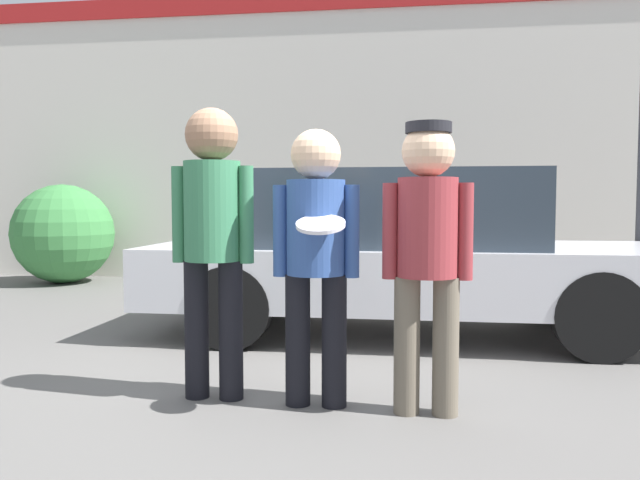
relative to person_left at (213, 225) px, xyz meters
name	(u,v)px	position (x,y,z in m)	size (l,w,h in m)	color
ground_plane	(275,390)	(0.34, 0.21, -1.08)	(56.00, 56.00, 0.00)	#5B5956
storefront_building	(352,135)	(0.34, 5.90, 1.15)	(24.00, 0.22, 4.40)	silver
person_left	(213,225)	(0.00, 0.00, 0.00)	(0.52, 0.35, 1.79)	black
person_middle_with_frisbee	(316,243)	(0.65, -0.05, -0.10)	(0.52, 0.56, 1.65)	black
person_right	(427,241)	(1.30, -0.11, -0.08)	(0.51, 0.34, 1.67)	#665B4C
parked_car_near	(404,253)	(1.16, 2.06, -0.33)	(4.68, 1.80, 1.50)	silver
shrub	(63,234)	(-3.91, 4.98, -0.34)	(1.48, 1.48, 1.48)	#387A3D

